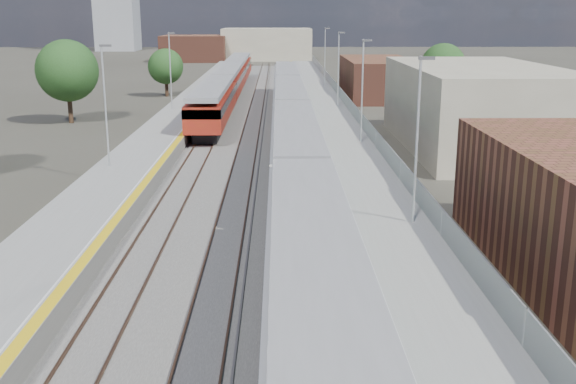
{
  "coord_description": "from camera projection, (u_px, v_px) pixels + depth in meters",
  "views": [
    {
      "loc": [
        0.4,
        -7.47,
        10.29
      ],
      "look_at": [
        0.87,
        22.97,
        2.2
      ],
      "focal_mm": 42.0,
      "sensor_mm": 36.0,
      "label": 1
    }
  ],
  "objects": [
    {
      "name": "tree_d",
      "position": [
        443.0,
        66.0,
        77.62
      ],
      "size": [
        5.18,
        5.18,
        7.02
      ],
      "color": "#382619",
      "rests_on": "ground"
    },
    {
      "name": "ballast_bed",
      "position": [
        248.0,
        131.0,
        60.54
      ],
      "size": [
        10.5,
        155.0,
        0.06
      ],
      "primitive_type": "cube",
      "color": "#565451",
      "rests_on": "ground"
    },
    {
      "name": "red_train",
      "position": [
        229.0,
        81.0,
        81.96
      ],
      "size": [
        3.06,
        62.08,
        3.87
      ],
      "color": "black",
      "rests_on": "ground"
    },
    {
      "name": "tree_b",
      "position": [
        67.0,
        71.0,
        64.0
      ],
      "size": [
        5.87,
        5.87,
        7.95
      ],
      "color": "#382619",
      "rests_on": "ground"
    },
    {
      "name": "buildings",
      "position": [
        189.0,
        11.0,
        140.77
      ],
      "size": [
        72.0,
        185.5,
        40.0
      ],
      "color": "brown",
      "rests_on": "ground"
    },
    {
      "name": "tree_c",
      "position": [
        166.0,
        66.0,
        85.1
      ],
      "size": [
        4.45,
        4.45,
        6.04
      ],
      "color": "#382619",
      "rests_on": "ground"
    },
    {
      "name": "platform_left",
      "position": [
        172.0,
        126.0,
        60.31
      ],
      "size": [
        4.3,
        155.0,
        8.52
      ],
      "color": "slate",
      "rests_on": "ground"
    },
    {
      "name": "green_train",
      "position": [
        292.0,
        122.0,
        50.81
      ],
      "size": [
        3.03,
        84.18,
        3.33
      ],
      "color": "black",
      "rests_on": "ground"
    },
    {
      "name": "platform_right",
      "position": [
        332.0,
        125.0,
        60.52
      ],
      "size": [
        4.7,
        155.0,
        8.52
      ],
      "color": "slate",
      "rests_on": "ground"
    },
    {
      "name": "ground",
      "position": [
        273.0,
        136.0,
        58.17
      ],
      "size": [
        320.0,
        320.0,
        0.0
      ],
      "primitive_type": "plane",
      "color": "#47443A",
      "rests_on": "ground"
    },
    {
      "name": "tracks",
      "position": [
        256.0,
        127.0,
        62.15
      ],
      "size": [
        8.96,
        160.0,
        0.17
      ],
      "color": "#4C3323",
      "rests_on": "ground"
    }
  ]
}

